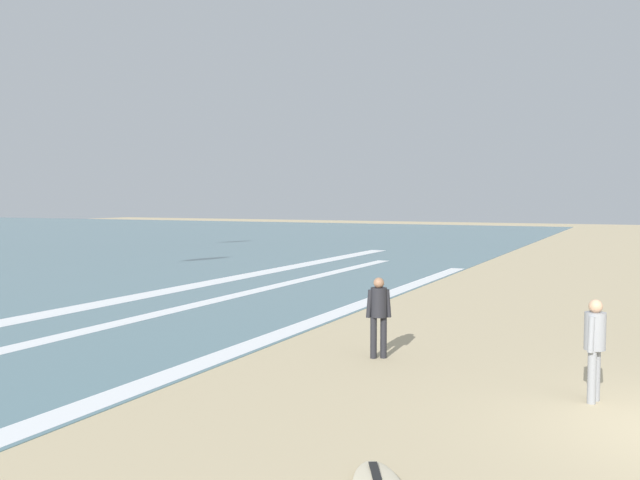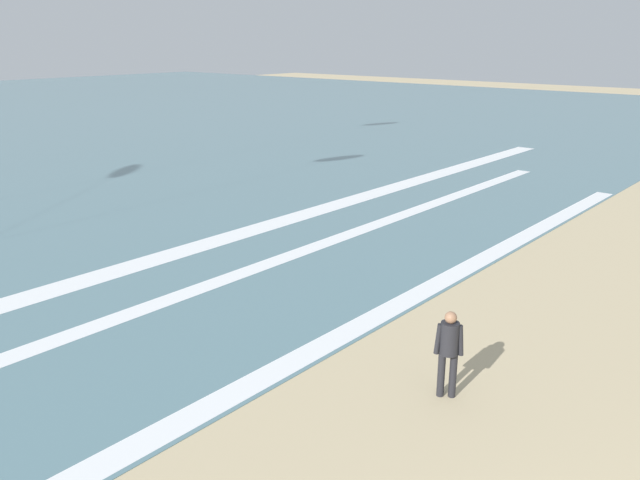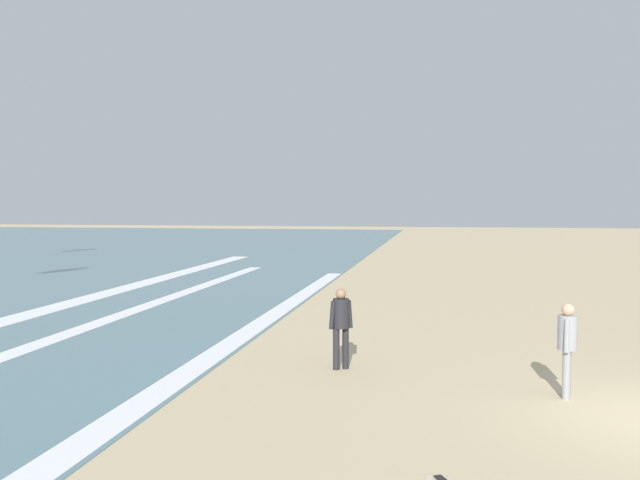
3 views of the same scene
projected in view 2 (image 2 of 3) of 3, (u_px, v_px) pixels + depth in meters
The scene contains 4 objects.
wave_foam_shoreline at pixel (306, 355), 12.73m from camera, with size 36.27×0.61×0.01m, color white.
wave_foam_mid_break at pixel (34, 348), 12.99m from camera, with size 47.37×0.60×0.01m, color white.
wave_foam_outer_break at pixel (58, 289), 16.06m from camera, with size 56.30×0.94×0.01m, color white.
surfer_foreground_main at pixel (449, 346), 11.01m from camera, with size 0.35×0.48×1.60m.
Camera 2 is at (-6.64, 0.67, 6.00)m, focal length 36.26 mm.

